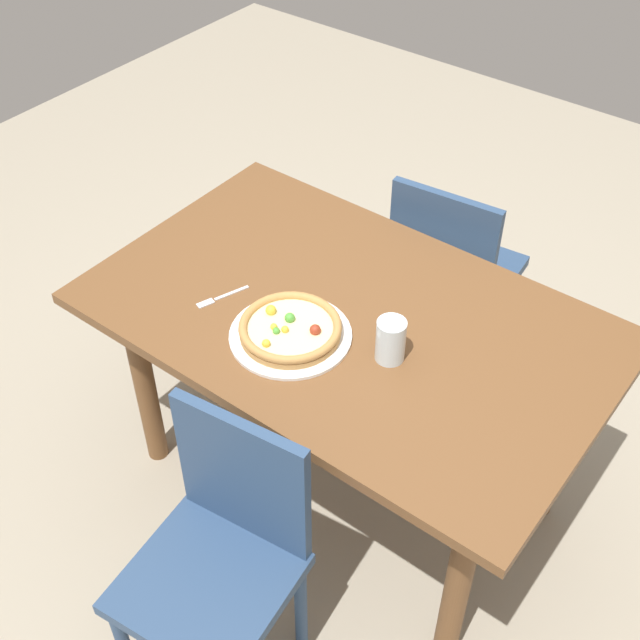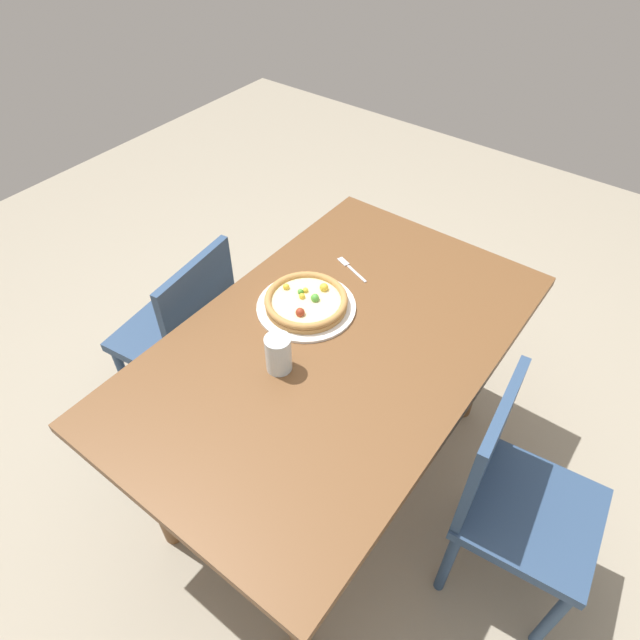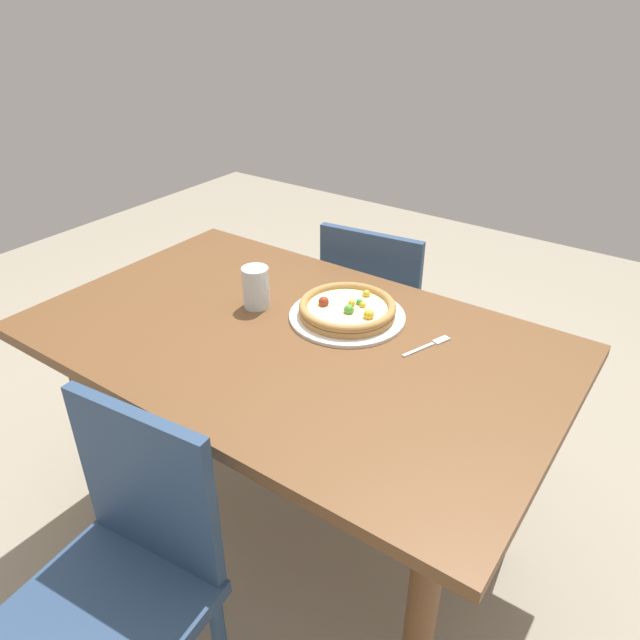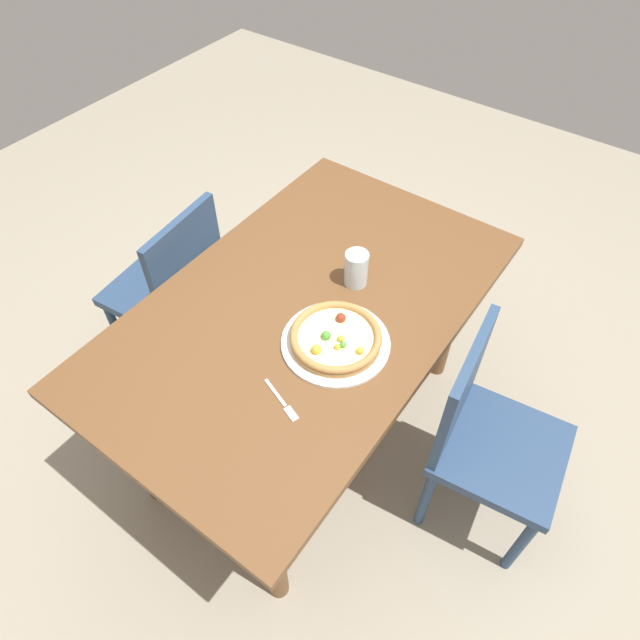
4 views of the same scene
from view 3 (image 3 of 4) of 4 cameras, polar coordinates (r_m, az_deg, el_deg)
name	(u,v)px [view 3 (image 3 of 4)]	position (r m, az deg, el deg)	size (l,w,h in m)	color
ground_plane	(297,525)	(2.17, -2.21, -18.95)	(6.00, 6.00, 0.00)	#9E937F
dining_table	(292,367)	(1.72, -2.64, -4.50)	(1.48, 0.91, 0.77)	brown
chair_near	(120,580)	(1.51, -18.49, -22.47)	(0.44, 0.44, 0.87)	navy
chair_far	(379,317)	(2.34, 5.66, 0.26)	(0.45, 0.45, 0.87)	navy
plate	(347,316)	(1.75, 2.60, 0.39)	(0.34, 0.34, 0.01)	white
pizza	(347,308)	(1.73, 2.63, 1.12)	(0.28, 0.28, 0.05)	#B78447
fork	(430,345)	(1.64, 10.44, -2.33)	(0.07, 0.16, 0.00)	silver
drinking_glass	(256,287)	(1.79, -6.13, 3.12)	(0.08, 0.08, 0.13)	silver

